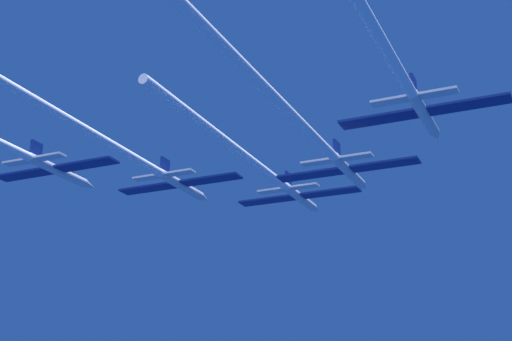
{
  "coord_description": "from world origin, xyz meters",
  "views": [
    {
      "loc": [
        38.77,
        -103.47,
        -33.57
      ],
      "look_at": [
        -0.44,
        -15.49,
        0.1
      ],
      "focal_mm": 52.4,
      "sensor_mm": 36.0,
      "label": 1
    }
  ],
  "objects_px": {
    "jet_right_wing": "(309,132)",
    "jet_lead": "(264,170)",
    "jet_left_wing": "(124,152)",
    "jet_right_outer": "(399,72)"
  },
  "relations": [
    {
      "from": "jet_right_wing",
      "to": "jet_lead",
      "type": "bearing_deg",
      "value": 131.04
    },
    {
      "from": "jet_lead",
      "to": "jet_right_outer",
      "type": "bearing_deg",
      "value": -41.8
    },
    {
      "from": "jet_left_wing",
      "to": "jet_right_wing",
      "type": "distance_m",
      "value": 25.04
    },
    {
      "from": "jet_lead",
      "to": "jet_left_wing",
      "type": "height_order",
      "value": "jet_lead"
    },
    {
      "from": "jet_left_wing",
      "to": "jet_right_outer",
      "type": "xyz_separation_m",
      "value": [
        37.73,
        -7.52,
        0.17
      ]
    },
    {
      "from": "jet_lead",
      "to": "jet_right_outer",
      "type": "height_order",
      "value": "jet_right_outer"
    },
    {
      "from": "jet_left_wing",
      "to": "jet_right_outer",
      "type": "relative_size",
      "value": 1.17
    },
    {
      "from": "jet_right_wing",
      "to": "jet_right_outer",
      "type": "bearing_deg",
      "value": -33.6
    },
    {
      "from": "jet_left_wing",
      "to": "jet_right_wing",
      "type": "bearing_deg",
      "value": 2.15
    },
    {
      "from": "jet_right_wing",
      "to": "jet_left_wing",
      "type": "bearing_deg",
      "value": -177.85
    }
  ]
}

